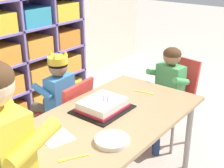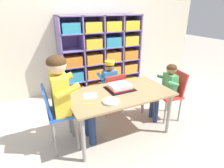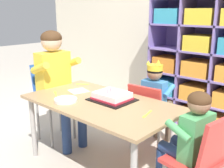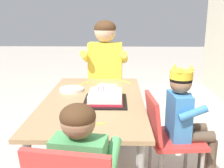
# 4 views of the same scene
# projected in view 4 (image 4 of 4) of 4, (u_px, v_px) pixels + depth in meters

# --- Properties ---
(activity_table) EXTENTS (1.22, 0.67, 0.56)m
(activity_table) POSITION_uv_depth(u_px,v_px,m) (94.00, 108.00, 1.81)
(activity_table) COLOR #A37F56
(activity_table) RESTS_ON ground
(classroom_chair_blue) EXTENTS (0.37, 0.37, 0.63)m
(classroom_chair_blue) POSITION_uv_depth(u_px,v_px,m) (167.00, 134.00, 1.69)
(classroom_chair_blue) COLOR red
(classroom_chair_blue) RESTS_ON ground
(child_with_crown) EXTENTS (0.31, 0.31, 0.83)m
(child_with_crown) POSITION_uv_depth(u_px,v_px,m) (186.00, 114.00, 1.67)
(child_with_crown) COLOR #3D7FBC
(child_with_crown) RESTS_ON ground
(classroom_chair_adult_side) EXTENTS (0.34, 0.34, 0.75)m
(classroom_chair_adult_side) POSITION_uv_depth(u_px,v_px,m) (106.00, 86.00, 2.51)
(classroom_chair_adult_side) COLOR blue
(classroom_chair_adult_side) RESTS_ON ground
(adult_helper_seated) EXTENTS (0.44, 0.42, 1.07)m
(adult_helper_seated) POSITION_uv_depth(u_px,v_px,m) (105.00, 67.00, 2.35)
(adult_helper_seated) COLOR yellow
(adult_helper_seated) RESTS_ON ground
(guest_at_table_side) EXTENTS (0.32, 0.32, 0.80)m
(guest_at_table_side) POSITION_uv_depth(u_px,v_px,m) (83.00, 168.00, 1.09)
(guest_at_table_side) COLOR #4C9E5B
(guest_at_table_side) RESTS_ON ground
(birthday_cake_on_tray) EXTENTS (0.32, 0.28, 0.10)m
(birthday_cake_on_tray) POSITION_uv_depth(u_px,v_px,m) (105.00, 98.00, 1.73)
(birthday_cake_on_tray) COLOR black
(birthday_cake_on_tray) RESTS_ON activity_table
(paper_plate_stack) EXTENTS (0.18, 0.18, 0.02)m
(paper_plate_stack) POSITION_uv_depth(u_px,v_px,m) (72.00, 90.00, 1.98)
(paper_plate_stack) COLOR white
(paper_plate_stack) RESTS_ON activity_table
(paper_napkin_square) EXTENTS (0.18, 0.18, 0.00)m
(paper_napkin_square) POSITION_uv_depth(u_px,v_px,m) (106.00, 86.00, 2.12)
(paper_napkin_square) COLOR white
(paper_napkin_square) RESTS_ON activity_table
(fork_near_child_seat) EXTENTS (0.13, 0.09, 0.00)m
(fork_near_child_seat) POSITION_uv_depth(u_px,v_px,m) (84.00, 83.00, 2.20)
(fork_near_child_seat) COLOR yellow
(fork_near_child_seat) RESTS_ON activity_table
(fork_scattered_mid_table) EXTENTS (0.11, 0.08, 0.00)m
(fork_scattered_mid_table) POSITION_uv_depth(u_px,v_px,m) (126.00, 82.00, 2.25)
(fork_scattered_mid_table) COLOR yellow
(fork_scattered_mid_table) RESTS_ON activity_table
(fork_beside_plate_stack) EXTENTS (0.05, 0.14, 0.00)m
(fork_beside_plate_stack) POSITION_uv_depth(u_px,v_px,m) (90.00, 124.00, 1.38)
(fork_beside_plate_stack) COLOR yellow
(fork_beside_plate_stack) RESTS_ON activity_table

